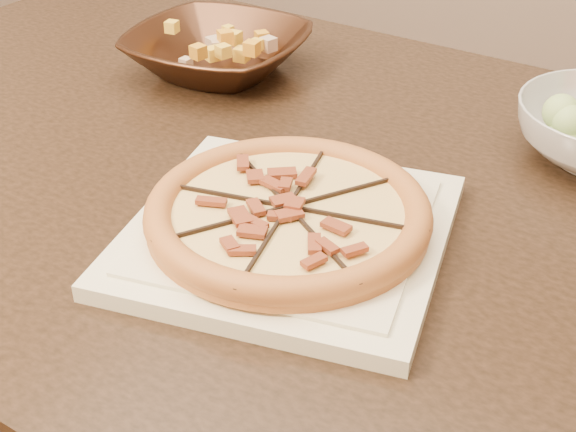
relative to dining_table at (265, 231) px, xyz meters
name	(u,v)px	position (x,y,z in m)	size (l,w,h in m)	color
dining_table	(265,231)	(0.00, 0.00, 0.00)	(1.43, 0.98, 0.75)	#362317
plate	(288,233)	(0.11, -0.14, 0.11)	(0.35, 0.35, 0.02)	#EFE8C3
pizza	(288,213)	(0.11, -0.14, 0.14)	(0.28, 0.28, 0.03)	orange
bronze_bowl	(218,52)	(-0.18, 0.19, 0.13)	(0.24, 0.24, 0.06)	#45291A
mixed_dish	(215,22)	(-0.19, 0.19, 0.18)	(0.09, 0.12, 0.03)	tan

